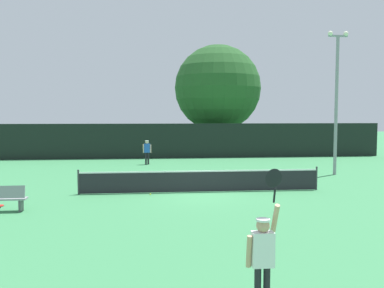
{
  "coord_description": "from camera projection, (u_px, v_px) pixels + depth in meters",
  "views": [
    {
      "loc": [
        -2.19,
        -17.85,
        3.45
      ],
      "look_at": [
        -0.09,
        3.09,
        1.92
      ],
      "focal_mm": 38.34,
      "sensor_mm": 36.0,
      "label": 1
    }
  ],
  "objects": [
    {
      "name": "perimeter_fence",
      "position": [
        179.0,
        141.0,
        32.25
      ],
      "size": [
        32.84,
        0.12,
        2.72
      ],
      "primitive_type": "cube",
      "color": "black",
      "rests_on": "ground"
    },
    {
      "name": "player_serving",
      "position": [
        263.0,
        250.0,
        7.07
      ],
      "size": [
        0.68,
        0.39,
        2.51
      ],
      "color": "white",
      "rests_on": "ground"
    },
    {
      "name": "parked_car_mid",
      "position": [
        194.0,
        142.0,
        39.13
      ],
      "size": [
        1.99,
        4.24,
        1.69
      ],
      "rotation": [
        0.0,
        0.0,
        -0.02
      ],
      "color": "black",
      "rests_on": "ground"
    },
    {
      "name": "ground_plane",
      "position": [
        201.0,
        192.0,
        18.19
      ],
      "size": [
        120.0,
        120.0,
        0.0
      ],
      "primitive_type": "plane",
      "color": "#387F4C"
    },
    {
      "name": "spare_racket",
      "position": [
        0.0,
        206.0,
        15.36
      ],
      "size": [
        0.28,
        0.52,
        0.04
      ],
      "color": "black",
      "rests_on": "ground"
    },
    {
      "name": "courtside_bench",
      "position": [
        0.0,
        198.0,
        14.45
      ],
      "size": [
        1.8,
        0.44,
        0.95
      ],
      "color": "gray",
      "rests_on": "ground"
    },
    {
      "name": "parked_car_near",
      "position": [
        90.0,
        143.0,
        37.98
      ],
      "size": [
        2.43,
        4.41,
        1.69
      ],
      "rotation": [
        0.0,
        0.0,
        0.13
      ],
      "color": "white",
      "rests_on": "ground"
    },
    {
      "name": "tennis_ball",
      "position": [
        150.0,
        194.0,
        17.51
      ],
      "size": [
        0.07,
        0.07,
        0.07
      ],
      "primitive_type": "sphere",
      "color": "#CCE033",
      "rests_on": "ground"
    },
    {
      "name": "large_tree",
      "position": [
        218.0,
        88.0,
        36.77
      ],
      "size": [
        7.7,
        7.7,
        9.64
      ],
      "color": "brown",
      "rests_on": "ground"
    },
    {
      "name": "light_pole",
      "position": [
        337.0,
        94.0,
        23.11
      ],
      "size": [
        1.18,
        0.28,
        8.09
      ],
      "color": "gray",
      "rests_on": "ground"
    },
    {
      "name": "player_receiving",
      "position": [
        147.0,
        150.0,
        28.13
      ],
      "size": [
        0.57,
        0.24,
        1.65
      ],
      "rotation": [
        0.0,
        0.0,
        3.14
      ],
      "color": "blue",
      "rests_on": "ground"
    },
    {
      "name": "tennis_net",
      "position": [
        201.0,
        181.0,
        18.15
      ],
      "size": [
        10.71,
        0.08,
        1.07
      ],
      "color": "#232328",
      "rests_on": "ground"
    }
  ]
}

